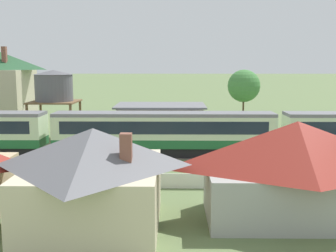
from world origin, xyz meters
TOP-DOWN VIEW (x-y plane):
  - ground_plane at (0.00, 0.00)m, footprint 600.00×600.00m
  - passenger_train at (-5.40, -0.48)m, footprint 63.80×3.05m
  - railway_track at (-6.20, -0.48)m, footprint 133.08×3.60m
  - station_building at (-6.32, 10.45)m, footprint 10.54×8.57m
  - water_tower at (-18.27, 8.07)m, footprint 5.23×5.23m
  - cottage_grey_roof at (-8.91, -17.99)m, footprint 7.23×8.44m
  - cottage_red_roof_2 at (1.93, -16.76)m, footprint 10.44×5.64m
  - picket_fence_front at (-14.11, -11.00)m, footprint 45.74×0.06m
  - yard_tree_1 at (5.53, 22.73)m, footprint 4.76×4.76m

SIDE VIEW (x-z plane):
  - ground_plane at x=0.00m, z-range 0.00..0.00m
  - railway_track at x=-6.20m, z-range -0.01..0.03m
  - picket_fence_front at x=-14.11m, z-range 0.00..1.05m
  - station_building at x=-6.32m, z-range 0.03..3.75m
  - passenger_train at x=-5.40m, z-range 0.22..4.30m
  - cottage_grey_roof at x=-8.91m, z-range 0.10..5.41m
  - cottage_red_roof_2 at x=1.93m, z-range 0.11..5.63m
  - yard_tree_1 at x=5.53m, z-range 1.44..9.11m
  - water_tower at x=-18.27m, z-range 2.00..9.83m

